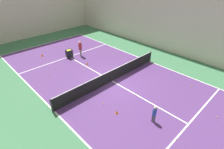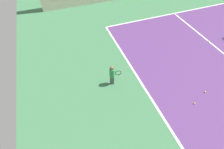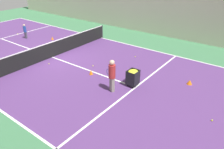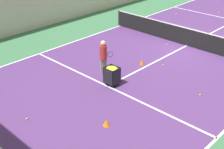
# 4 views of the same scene
# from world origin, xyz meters

# --- Properties ---
(ground_plane) EXTENTS (34.40, 34.40, 0.00)m
(ground_plane) POSITION_xyz_m (0.00, 0.00, 0.00)
(ground_plane) COLOR #3D754C
(court_playing_area) EXTENTS (10.19, 23.34, 0.00)m
(court_playing_area) POSITION_xyz_m (0.00, 0.00, 0.00)
(court_playing_area) COLOR #563370
(court_playing_area) RESTS_ON ground
(line_sideline_right) EXTENTS (0.10, 23.34, 0.00)m
(line_sideline_right) POSITION_xyz_m (5.10, 0.00, 0.01)
(line_sideline_right) COLOR white
(line_sideline_right) RESTS_ON ground
(line_service_far) EXTENTS (10.19, 0.10, 0.00)m
(line_service_far) POSITION_xyz_m (0.00, 6.42, 0.01)
(line_service_far) COLOR white
(line_service_far) RESTS_ON ground
(line_centre_service) EXTENTS (0.10, 12.84, 0.00)m
(line_centre_service) POSITION_xyz_m (0.00, 0.00, 0.01)
(line_centre_service) COLOR white
(line_centre_service) RESTS_ON ground
(tennis_net) EXTENTS (10.49, 0.10, 1.04)m
(tennis_net) POSITION_xyz_m (0.00, 0.00, 0.54)
(tennis_net) COLOR #2D2D33
(tennis_net) RESTS_ON ground
(coach_at_net) EXTENTS (0.44, 0.68, 1.64)m
(coach_at_net) POSITION_xyz_m (0.99, 5.67, 0.94)
(coach_at_net) COLOR gray
(coach_at_net) RESTS_ON ground
(ball_cart) EXTENTS (0.57, 0.50, 0.87)m
(ball_cart) POSITION_xyz_m (-0.05, 6.19, 0.61)
(ball_cart) COLOR black
(ball_cart) RESTS_ON ground
(training_cone_1) EXTENTS (0.27, 0.27, 0.25)m
(training_cone_1) POSITION_xyz_m (-1.93, 8.45, 0.13)
(training_cone_1) COLOR orange
(training_cone_1) RESTS_ON ground
(training_cone_2) EXTENTS (0.22, 0.22, 0.27)m
(training_cone_2) POSITION_xyz_m (0.29, 3.68, 0.14)
(training_cone_2) COLOR orange
(training_cone_2) RESTS_ON ground
(tennis_ball_0) EXTENTS (0.07, 0.07, 0.07)m
(tennis_ball_0) POSITION_xyz_m (3.86, -4.83, 0.04)
(tennis_ball_0) COLOR yellow
(tennis_ball_0) RESTS_ON ground
(tennis_ball_1) EXTENTS (0.07, 0.07, 0.07)m
(tennis_ball_1) POSITION_xyz_m (-3.30, 4.36, 0.04)
(tennis_ball_1) COLOR yellow
(tennis_ball_1) RESTS_ON ground
(tennis_ball_2) EXTENTS (0.07, 0.07, 0.07)m
(tennis_ball_2) POSITION_xyz_m (0.85, 0.72, 0.04)
(tennis_ball_2) COLOR yellow
(tennis_ball_2) RESTS_ON ground
(tennis_ball_4) EXTENTS (0.07, 0.07, 0.07)m
(tennis_ball_4) POSITION_xyz_m (2.71, -1.54, 0.04)
(tennis_ball_4) COLOR yellow
(tennis_ball_4) RESTS_ON ground
(tennis_ball_5) EXTENTS (0.07, 0.07, 0.07)m
(tennis_ball_5) POSITION_xyz_m (1.77, -7.36, 0.04)
(tennis_ball_5) COLOR yellow
(tennis_ball_5) RESTS_ON ground
(tennis_ball_6) EXTENTS (0.07, 0.07, 0.07)m
(tennis_ball_6) POSITION_xyz_m (-0.56, 3.07, 0.04)
(tennis_ball_6) COLOR yellow
(tennis_ball_6) RESTS_ON ground
(tennis_ball_8) EXTENTS (0.07, 0.07, 0.07)m
(tennis_ball_8) POSITION_xyz_m (4.78, -2.51, 0.04)
(tennis_ball_8) COLOR yellow
(tennis_ball_8) RESTS_ON ground
(tennis_ball_12) EXTENTS (0.07, 0.07, 0.07)m
(tennis_ball_12) POSITION_xyz_m (0.41, 10.20, 0.04)
(tennis_ball_12) COLOR yellow
(tennis_ball_12) RESTS_ON ground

